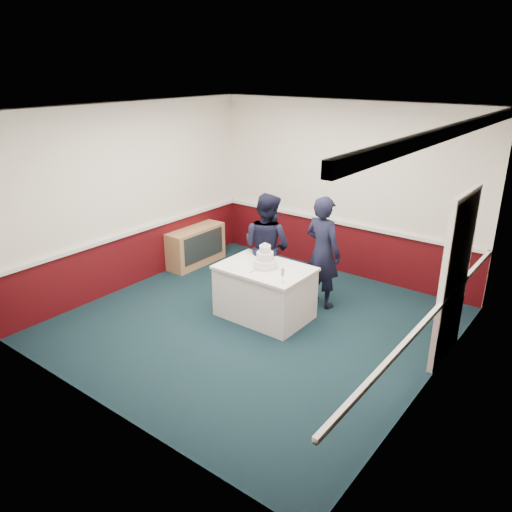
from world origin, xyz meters
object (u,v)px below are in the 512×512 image
Objects in this scene: wedding_cake at (265,260)px; champagne_flute at (283,272)px; person_woman at (323,252)px; cake_knife at (255,271)px; cake_table at (265,292)px; sideboard at (196,246)px; person_man at (267,247)px.

champagne_flute is at bearing -29.25° from wedding_cake.
cake_knife is at bearing 75.34° from person_woman.
wedding_cake reaches higher than champagne_flute.
person_woman is at bearing 92.43° from champagne_flute.
cake_table is 3.63× the size of wedding_cake.
cake_table is at bearing 88.44° from cake_knife.
sideboard is 3.06m from champagne_flute.
person_man reaches higher than cake_table.
wedding_cake is 0.69m from person_man.
person_man is (-0.39, 0.57, 0.45)m from cake_table.
sideboard is 2.53m from cake_knife.
champagne_flute is (2.76, -1.18, 0.58)m from sideboard.
champagne_flute reaches higher than cake_knife.
cake_knife is 0.13× the size of person_man.
cake_knife is (-0.03, -0.20, 0.39)m from cake_table.
wedding_cake is (2.26, -0.90, 0.55)m from sideboard.
cake_knife is 0.13× the size of person_woman.
wedding_cake is 0.21× the size of person_man.
sideboard is at bearing 160.62° from cake_knife.
sideboard is at bearing 8.85° from person_woman.
cake_table is at bearing 125.45° from person_man.
cake_knife is 0.55m from champagne_flute.
champagne_flute is 1.14m from person_woman.
champagne_flute is 0.12× the size of person_woman.
person_man is at bearing 28.76° from person_woman.
cake_knife is at bearing 171.42° from champagne_flute.
person_man is (-0.89, 0.85, -0.07)m from champagne_flute.
person_woman reaches higher than person_man.
cake_knife is 1.07× the size of champagne_flute.
person_man is 0.89m from person_woman.
person_woman reaches higher than cake_table.
cake_table is 0.78m from champagne_flute.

